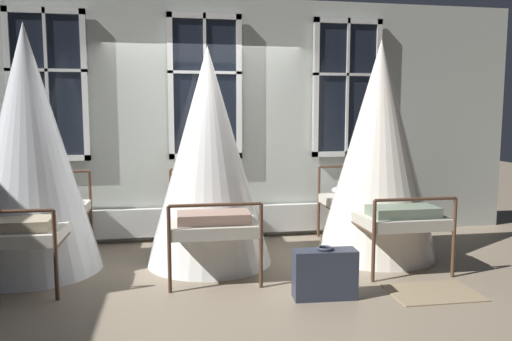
{
  "coord_description": "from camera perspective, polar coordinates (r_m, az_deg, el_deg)",
  "views": [
    {
      "loc": [
        -0.47,
        -5.3,
        1.64
      ],
      "look_at": [
        0.47,
        -0.0,
        1.01
      ],
      "focal_mm": 34.59,
      "sensor_mm": 36.0,
      "label": 1
    }
  ],
  "objects": [
    {
      "name": "suitcase_dark",
      "position": [
        4.5,
        7.96,
        -11.75
      ],
      "size": [
        0.57,
        0.24,
        0.47
      ],
      "rotation": [
        0.0,
        0.0,
        -0.06
      ],
      "color": "#2D3342",
      "rests_on": "ground"
    },
    {
      "name": "cot_first",
      "position": [
        5.54,
        -24.73,
        1.86
      ],
      "size": [
        1.37,
        1.85,
        2.54
      ],
      "rotation": [
        0.0,
        0.0,
        1.55
      ],
      "color": "#4C3323",
      "rests_on": "ground"
    },
    {
      "name": "cot_second",
      "position": [
        5.37,
        -5.51,
        1.3
      ],
      "size": [
        1.37,
        1.85,
        2.35
      ],
      "rotation": [
        0.0,
        0.0,
        1.56
      ],
      "color": "#4C3323",
      "rests_on": "ground"
    },
    {
      "name": "rug_third",
      "position": [
        4.92,
        19.77,
        -13.12
      ],
      "size": [
        0.81,
        0.58,
        0.01
      ],
      "primitive_type": "cube",
      "rotation": [
        0.0,
        0.0,
        -0.02
      ],
      "color": "#8E7A5B",
      "rests_on": "ground"
    },
    {
      "name": "ground",
      "position": [
        5.56,
        -4.86,
        -10.5
      ],
      "size": [
        21.65,
        21.65,
        0.0
      ],
      "primitive_type": "plane",
      "color": "gray"
    },
    {
      "name": "window_bank",
      "position": [
        6.35,
        -5.81,
        2.12
      ],
      "size": [
        4.71,
        0.1,
        2.81
      ],
      "color": "black",
      "rests_on": "ground"
    },
    {
      "name": "back_wall_with_windows",
      "position": [
        6.45,
        -5.94,
        5.82
      ],
      "size": [
        8.53,
        0.1,
        3.1
      ],
      "primitive_type": "cube",
      "color": "#B2B7AD",
      "rests_on": "ground"
    },
    {
      "name": "cot_third",
      "position": [
        5.81,
        13.99,
        2.1
      ],
      "size": [
        1.37,
        1.84,
        2.47
      ],
      "rotation": [
        0.0,
        0.0,
        1.57
      ],
      "color": "#4C3323",
      "rests_on": "ground"
    }
  ]
}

